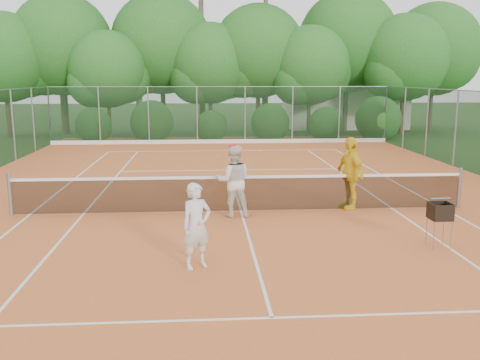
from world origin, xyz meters
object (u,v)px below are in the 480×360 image
object	(u,v)px
player_yellow	(350,173)
ball_hopper	(440,212)
player_white	(197,226)
player_center_grp	(234,181)

from	to	relation	value
player_yellow	ball_hopper	distance (m)	3.56
player_white	player_yellow	world-z (taller)	player_yellow
player_white	player_yellow	bearing A→B (deg)	18.11
ball_hopper	player_center_grp	bearing A→B (deg)	154.69
ball_hopper	player_white	bearing A→B (deg)	-160.93
player_center_grp	ball_hopper	distance (m)	5.01
player_yellow	ball_hopper	size ratio (longest dim) A/B	2.06
player_yellow	player_center_grp	bearing A→B (deg)	-97.01
player_center_grp	player_white	bearing A→B (deg)	-103.59
player_center_grp	player_yellow	xyz separation A→B (m)	(3.16, 0.59, 0.05)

